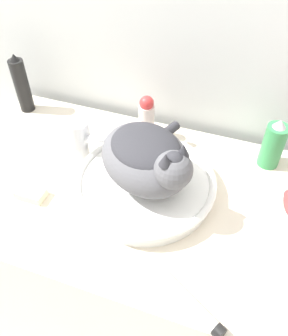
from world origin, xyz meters
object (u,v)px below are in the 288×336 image
Objects in this scene: spray_bottle_trigger at (273,145)px; deodorant_stick at (147,117)px; faucet at (82,138)px; hairspray_can_black at (22,85)px; cream_tube at (191,303)px; cat at (148,157)px; soap_bar at (31,193)px.

deodorant_stick is (-0.37, 0.00, 0.00)m from spray_bottle_trigger.
faucet is 0.52m from spray_bottle_trigger.
faucet is at bearing -29.01° from hairspray_can_black.
faucet is at bearing 141.14° from cream_tube.
cat reaches higher than soap_bar.
spray_bottle_trigger is 0.94× the size of cream_tube.
cream_tube is 2.16× the size of soap_bar.
spray_bottle_trigger is at bearing 0.00° from deodorant_stick.
cat is at bearing -142.10° from spray_bottle_trigger.
cat is 0.34m from cream_tube.
spray_bottle_trigger reaches higher than cream_tube.
deodorant_stick is at bearing 118.66° from cream_tube.
soap_bar is (-0.57, -0.33, -0.06)m from spray_bottle_trigger.
deodorant_stick is (0.13, 0.16, -0.01)m from faucet.
cat is 2.28× the size of cream_tube.
deodorant_stick is at bearing 144.60° from cat.
spray_bottle_trigger is (0.49, 0.16, -0.01)m from faucet.
deodorant_stick is 0.88× the size of cream_tube.
cream_tube is at bearing -17.37° from soap_bar.
spray_bottle_trigger is 0.77× the size of hairspray_can_black.
faucet reaches higher than cream_tube.
deodorant_stick is at bearing 0.00° from hairspray_can_black.
cat is 0.33m from soap_bar.
hairspray_can_black is at bearing 123.91° from soap_bar.
cat is at bearing 21.86° from soap_bar.
cat reaches higher than hairspray_can_black.
faucet is 0.34m from hairspray_can_black.
hairspray_can_black is at bearing -169.31° from cat.
spray_bottle_trigger is 2.03× the size of soap_bar.
deodorant_stick is at bearing 180.00° from spray_bottle_trigger.
spray_bottle_trigger is at bearing 77.71° from cream_tube.
cat reaches higher than faucet.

